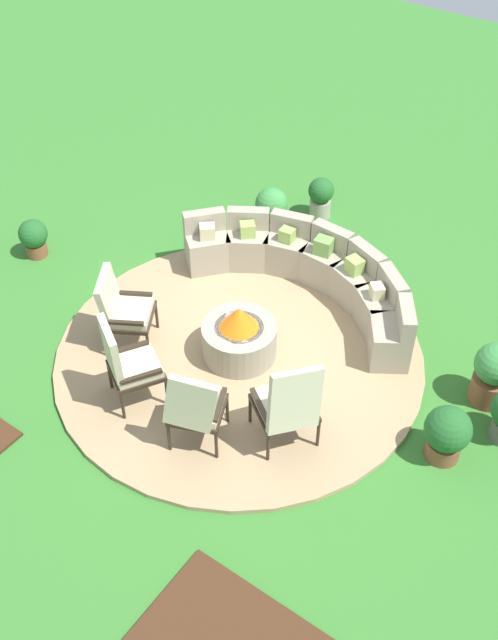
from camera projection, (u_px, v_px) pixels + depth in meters
ground_plane at (239, 357)px, 9.00m from camera, size 24.00×24.00×0.00m
patio_circle at (239, 355)px, 8.98m from camera, size 4.40×4.40×0.06m
fire_pit at (239, 337)px, 8.77m from camera, size 0.89×0.89×0.71m
curved_stone_bench at (310, 273)px, 9.58m from camera, size 3.50×1.39×0.78m
lounge_chair_front_left at (122, 308)px, 8.76m from camera, size 0.76×0.78×1.01m
lounge_chair_front_right at (126, 362)px, 8.04m from camera, size 0.74×0.76×1.16m
lounge_chair_back_left at (195, 406)px, 7.60m from camera, size 0.73×0.74×1.09m
lounge_chair_back_right at (288, 404)px, 7.60m from camera, size 0.83×0.86×1.17m
potted_plant_0 at (34, 237)px, 10.29m from camera, size 0.40×0.40×0.56m
potted_plant_1 at (447, 433)px, 7.67m from camera, size 0.49×0.49×0.67m
potted_plant_3 at (321, 196)px, 10.97m from camera, size 0.38×0.38×0.64m
potted_plant_4 at (494, 372)px, 8.20m from camera, size 0.48×0.48×0.80m
potted_plant_5 at (271, 211)px, 10.60m from camera, size 0.46×0.46×0.74m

